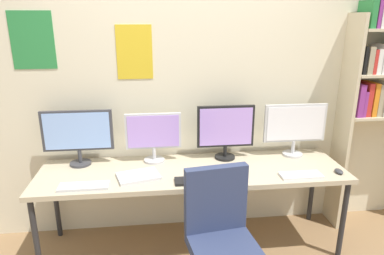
{
  "coord_description": "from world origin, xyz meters",
  "views": [
    {
      "loc": [
        -0.3,
        -2.03,
        1.95
      ],
      "look_at": [
        0.0,
        0.65,
        1.09
      ],
      "focal_mm": 32.54,
      "sensor_mm": 36.0,
      "label": 1
    }
  ],
  "objects_px": {
    "keyboard_center": "(196,181)",
    "laptop_closed": "(138,176)",
    "desk": "(193,174)",
    "office_chair": "(221,253)",
    "monitor_center_left": "(153,135)",
    "computer_mouse": "(339,171)",
    "monitor_center_right": "(226,129)",
    "keyboard_left": "(84,186)",
    "monitor_far_right": "(295,126)",
    "keyboard_right": "(301,175)",
    "monitor_far_left": "(78,134)"
  },
  "relations": [
    {
      "from": "keyboard_center",
      "to": "laptop_closed",
      "type": "distance_m",
      "value": 0.46
    },
    {
      "from": "keyboard_center",
      "to": "desk",
      "type": "bearing_deg",
      "value": 90.0
    },
    {
      "from": "keyboard_center",
      "to": "laptop_closed",
      "type": "relative_size",
      "value": 1.02
    },
    {
      "from": "office_chair",
      "to": "keyboard_center",
      "type": "relative_size",
      "value": 3.03
    },
    {
      "from": "monitor_center_left",
      "to": "desk",
      "type": "bearing_deg",
      "value": -33.95
    },
    {
      "from": "desk",
      "to": "monitor_center_left",
      "type": "distance_m",
      "value": 0.48
    },
    {
      "from": "laptop_closed",
      "to": "computer_mouse",
      "type": "bearing_deg",
      "value": -18.65
    },
    {
      "from": "office_chair",
      "to": "monitor_center_right",
      "type": "height_order",
      "value": "monitor_center_right"
    },
    {
      "from": "monitor_center_right",
      "to": "keyboard_left",
      "type": "xyz_separation_m",
      "value": [
        -1.16,
        -0.44,
        -0.26
      ]
    },
    {
      "from": "desk",
      "to": "monitor_center_left",
      "type": "relative_size",
      "value": 5.32
    },
    {
      "from": "monitor_far_right",
      "to": "desk",
      "type": "bearing_deg",
      "value": -167.35
    },
    {
      "from": "office_chair",
      "to": "monitor_center_right",
      "type": "relative_size",
      "value": 1.97
    },
    {
      "from": "office_chair",
      "to": "keyboard_left",
      "type": "height_order",
      "value": "office_chair"
    },
    {
      "from": "monitor_center_left",
      "to": "laptop_closed",
      "type": "relative_size",
      "value": 1.49
    },
    {
      "from": "monitor_center_left",
      "to": "keyboard_right",
      "type": "xyz_separation_m",
      "value": [
        1.16,
        -0.44,
        -0.24
      ]
    },
    {
      "from": "monitor_far_right",
      "to": "keyboard_left",
      "type": "bearing_deg",
      "value": -166.09
    },
    {
      "from": "desk",
      "to": "computer_mouse",
      "type": "height_order",
      "value": "computer_mouse"
    },
    {
      "from": "computer_mouse",
      "to": "monitor_center_left",
      "type": "bearing_deg",
      "value": 164.31
    },
    {
      "from": "monitor_far_left",
      "to": "computer_mouse",
      "type": "xyz_separation_m",
      "value": [
        2.12,
        -0.42,
        -0.26
      ]
    },
    {
      "from": "monitor_center_left",
      "to": "keyboard_center",
      "type": "height_order",
      "value": "monitor_center_left"
    },
    {
      "from": "keyboard_left",
      "to": "monitor_far_right",
      "type": "bearing_deg",
      "value": 13.91
    },
    {
      "from": "keyboard_right",
      "to": "monitor_far_left",
      "type": "bearing_deg",
      "value": 166.09
    },
    {
      "from": "monitor_far_right",
      "to": "laptop_closed",
      "type": "relative_size",
      "value": 1.76
    },
    {
      "from": "desk",
      "to": "keyboard_center",
      "type": "bearing_deg",
      "value": -90.0
    },
    {
      "from": "monitor_far_left",
      "to": "keyboard_left",
      "type": "distance_m",
      "value": 0.53
    },
    {
      "from": "keyboard_left",
      "to": "keyboard_center",
      "type": "relative_size",
      "value": 1.13
    },
    {
      "from": "laptop_closed",
      "to": "monitor_far_left",
      "type": "bearing_deg",
      "value": 132.64
    },
    {
      "from": "monitor_far_right",
      "to": "keyboard_right",
      "type": "relative_size",
      "value": 1.71
    },
    {
      "from": "monitor_far_left",
      "to": "keyboard_right",
      "type": "relative_size",
      "value": 1.77
    },
    {
      "from": "desk",
      "to": "computer_mouse",
      "type": "distance_m",
      "value": 1.19
    },
    {
      "from": "office_chair",
      "to": "computer_mouse",
      "type": "distance_m",
      "value": 1.19
    },
    {
      "from": "monitor_far_right",
      "to": "keyboard_center",
      "type": "distance_m",
      "value": 1.08
    },
    {
      "from": "keyboard_left",
      "to": "computer_mouse",
      "type": "height_order",
      "value": "computer_mouse"
    },
    {
      "from": "office_chair",
      "to": "computer_mouse",
      "type": "relative_size",
      "value": 10.31
    },
    {
      "from": "monitor_far_left",
      "to": "keyboard_center",
      "type": "height_order",
      "value": "monitor_far_left"
    },
    {
      "from": "desk",
      "to": "monitor_far_left",
      "type": "height_order",
      "value": "monitor_far_left"
    },
    {
      "from": "monitor_center_left",
      "to": "laptop_closed",
      "type": "height_order",
      "value": "monitor_center_left"
    },
    {
      "from": "office_chair",
      "to": "monitor_far_left",
      "type": "xyz_separation_m",
      "value": [
        -1.07,
        0.86,
        0.62
      ]
    },
    {
      "from": "desk",
      "to": "keyboard_center",
      "type": "height_order",
      "value": "keyboard_center"
    },
    {
      "from": "desk",
      "to": "laptop_closed",
      "type": "xyz_separation_m",
      "value": [
        -0.44,
        -0.1,
        0.06
      ]
    },
    {
      "from": "keyboard_right",
      "to": "laptop_closed",
      "type": "bearing_deg",
      "value": 174.42
    },
    {
      "from": "computer_mouse",
      "to": "office_chair",
      "type": "bearing_deg",
      "value": -157.02
    },
    {
      "from": "office_chair",
      "to": "keyboard_left",
      "type": "distance_m",
      "value": 1.11
    },
    {
      "from": "monitor_center_right",
      "to": "keyboard_right",
      "type": "height_order",
      "value": "monitor_center_right"
    },
    {
      "from": "keyboard_right",
      "to": "computer_mouse",
      "type": "xyz_separation_m",
      "value": [
        0.33,
        0.02,
        0.01
      ]
    },
    {
      "from": "desk",
      "to": "monitor_far_right",
      "type": "distance_m",
      "value": 1.02
    },
    {
      "from": "office_chair",
      "to": "keyboard_right",
      "type": "relative_size",
      "value": 3.0
    },
    {
      "from": "monitor_center_left",
      "to": "laptop_closed",
      "type": "distance_m",
      "value": 0.41
    },
    {
      "from": "monitor_center_right",
      "to": "desk",
      "type": "bearing_deg",
      "value": -146.05
    },
    {
      "from": "monitor_far_left",
      "to": "keyboard_right",
      "type": "bearing_deg",
      "value": -13.91
    }
  ]
}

